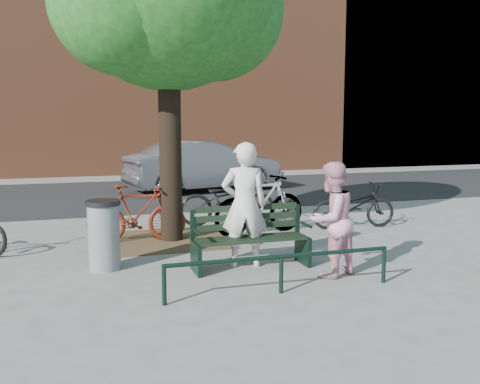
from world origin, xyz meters
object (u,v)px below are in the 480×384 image
object	(u,v)px
parked_car	(204,166)
park_bench	(250,236)
person_right	(331,220)
litter_bin	(104,235)
person_left	(244,205)
bicycle_c	(228,201)

from	to	relation	value
parked_car	park_bench	bearing A→B (deg)	159.47
park_bench	parked_car	world-z (taller)	parked_car
person_right	litter_bin	bearing A→B (deg)	-47.19
person_left	litter_bin	bearing A→B (deg)	-1.01
bicycle_c	park_bench	bearing A→B (deg)	178.36
person_left	park_bench	bearing A→B (deg)	142.27
person_left	parked_car	size ratio (longest dim) A/B	0.40
litter_bin	person_right	bearing A→B (deg)	-23.09
person_left	bicycle_c	world-z (taller)	person_left
bicycle_c	person_left	bearing A→B (deg)	177.03
park_bench	parked_car	xyz separation A→B (m)	(1.34, 8.43, 0.30)
litter_bin	bicycle_c	xyz separation A→B (m)	(2.65, 2.61, 0.00)
person_left	parked_car	xyz separation A→B (m)	(1.40, 8.36, -0.16)
park_bench	person_left	size ratio (longest dim) A/B	0.93
bicycle_c	parked_car	distance (m)	5.37
person_left	litter_bin	distance (m)	2.12
park_bench	litter_bin	size ratio (longest dim) A/B	1.68
person_left	person_right	distance (m)	1.32
person_left	litter_bin	xyz separation A→B (m)	(-2.03, 0.45, -0.42)
person_right	parked_car	xyz separation A→B (m)	(0.39, 9.21, -0.03)
park_bench	litter_bin	xyz separation A→B (m)	(-2.09, 0.52, 0.05)
bicycle_c	parked_car	xyz separation A→B (m)	(0.78, 5.31, 0.25)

